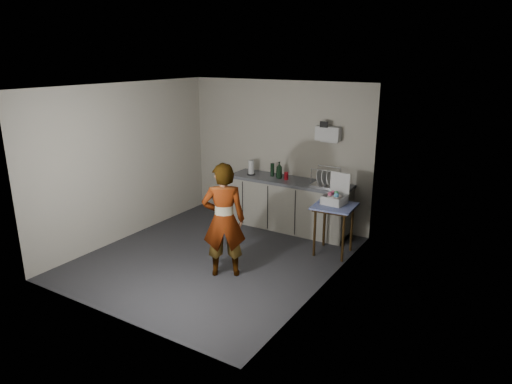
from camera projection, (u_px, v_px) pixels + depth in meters
The scene contains 15 objects.
ground at pixel (215, 257), 7.10m from camera, with size 4.00×4.00×0.00m, color #2D2C32.
wall_back at pixel (278, 153), 8.35m from camera, with size 3.60×0.02×2.60m, color beige.
wall_right at pixel (325, 195), 5.83m from camera, with size 0.02×4.00×2.60m, color beige.
wall_left at pixel (127, 162), 7.62m from camera, with size 0.02×4.00×2.60m, color beige.
ceiling at pixel (210, 87), 6.35m from camera, with size 3.60×4.00×0.01m, color silver.
kitchen_counter at pixel (289, 206), 8.16m from camera, with size 2.24×0.62×0.91m.
wall_shelf at pixel (328, 134), 7.66m from camera, with size 0.42×0.18×0.37m.
side_table at pixel (334, 211), 7.04m from camera, with size 0.66×0.66×0.80m.
standing_man at pixel (224, 220), 6.32m from camera, with size 0.60×0.39×1.64m, color #B2A593.
soap_bottle at pixel (279, 170), 8.08m from camera, with size 0.11×0.12×0.30m, color black.
soda_can at pixel (286, 176), 8.01m from camera, with size 0.07×0.07×0.13m, color red.
dark_bottle at pixel (272, 170), 8.22m from camera, with size 0.07×0.07×0.24m, color black.
paper_towel at pixel (251, 168), 8.34m from camera, with size 0.15×0.15×0.27m.
dish_rack at pixel (325, 182), 7.64m from camera, with size 0.45×0.33×0.31m.
bakery_box at pixel (335, 197), 7.08m from camera, with size 0.36×0.37×0.46m.
Camera 1 is at (3.95, -5.21, 3.02)m, focal length 32.00 mm.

